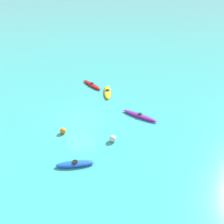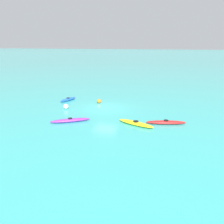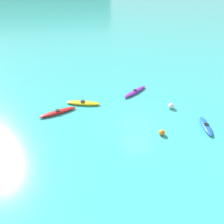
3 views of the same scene
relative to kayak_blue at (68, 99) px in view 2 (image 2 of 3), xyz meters
The scene contains 7 objects.
ground_plane 5.87m from the kayak_blue, 164.39° to the left, with size 600.00×600.00×0.00m, color #38ADA8.
kayak_blue is the anchor object (origin of this frame).
kayak_yellow 11.64m from the kayak_blue, 150.79° to the left, with size 3.51×1.72×0.37m.
kayak_purple 8.21m from the kayak_blue, 122.13° to the left, with size 3.26×2.57×0.37m.
kayak_red 13.39m from the kayak_blue, 160.28° to the left, with size 3.53×1.70×0.37m.
buoy_white 3.80m from the kayak_blue, 117.39° to the left, with size 0.55×0.55×0.55m, color white.
buoy_orange 4.12m from the kayak_blue, behind, with size 0.49×0.49×0.49m, color orange.
Camera 2 is at (-8.86, 22.03, 6.77)m, focal length 35.76 mm.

